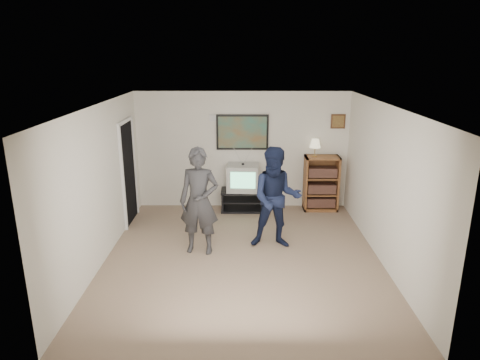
{
  "coord_description": "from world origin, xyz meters",
  "views": [
    {
      "loc": [
        -0.01,
        -6.43,
        3.27
      ],
      "look_at": [
        -0.04,
        0.64,
        1.15
      ],
      "focal_mm": 32.0,
      "sensor_mm": 36.0,
      "label": 1
    }
  ],
  "objects_px": {
    "person_tall": "(199,201)",
    "person_short": "(276,198)",
    "bookshelf": "(321,183)",
    "media_stand": "(242,200)",
    "crt_television": "(243,177)"
  },
  "relations": [
    {
      "from": "bookshelf",
      "to": "crt_television",
      "type": "bearing_deg",
      "value": -178.28
    },
    {
      "from": "media_stand",
      "to": "person_tall",
      "type": "distance_m",
      "value": 2.23
    },
    {
      "from": "crt_television",
      "to": "person_short",
      "type": "height_order",
      "value": "person_short"
    },
    {
      "from": "media_stand",
      "to": "person_short",
      "type": "bearing_deg",
      "value": -72.37
    },
    {
      "from": "media_stand",
      "to": "bookshelf",
      "type": "relative_size",
      "value": 0.77
    },
    {
      "from": "media_stand",
      "to": "person_short",
      "type": "height_order",
      "value": "person_short"
    },
    {
      "from": "person_tall",
      "to": "person_short",
      "type": "relative_size",
      "value": 1.02
    },
    {
      "from": "media_stand",
      "to": "person_tall",
      "type": "height_order",
      "value": "person_tall"
    },
    {
      "from": "person_tall",
      "to": "person_short",
      "type": "bearing_deg",
      "value": 16.82
    },
    {
      "from": "person_short",
      "to": "media_stand",
      "type": "bearing_deg",
      "value": 110.49
    },
    {
      "from": "crt_television",
      "to": "bookshelf",
      "type": "distance_m",
      "value": 1.68
    },
    {
      "from": "media_stand",
      "to": "person_tall",
      "type": "relative_size",
      "value": 0.5
    },
    {
      "from": "person_short",
      "to": "crt_television",
      "type": "bearing_deg",
      "value": 110.25
    },
    {
      "from": "media_stand",
      "to": "crt_television",
      "type": "relative_size",
      "value": 1.39
    },
    {
      "from": "bookshelf",
      "to": "person_tall",
      "type": "relative_size",
      "value": 0.65
    }
  ]
}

